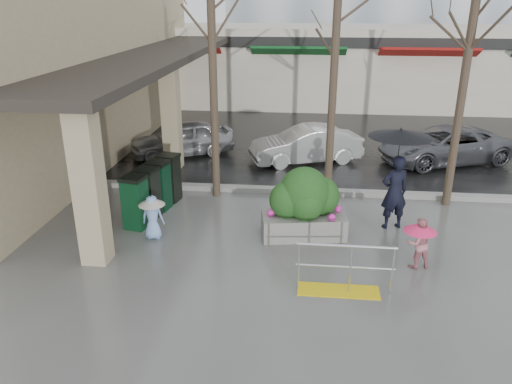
% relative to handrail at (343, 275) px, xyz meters
% --- Properties ---
extents(ground, '(120.00, 120.00, 0.00)m').
position_rel_handrail_xyz_m(ground, '(-1.36, 1.20, -0.38)').
color(ground, '#51514F').
rests_on(ground, ground).
extents(street_asphalt, '(120.00, 36.00, 0.01)m').
position_rel_handrail_xyz_m(street_asphalt, '(-1.36, 23.20, -0.37)').
color(street_asphalt, black).
rests_on(street_asphalt, ground).
extents(curb, '(120.00, 0.30, 0.15)m').
position_rel_handrail_xyz_m(curb, '(-1.36, 5.20, -0.30)').
color(curb, gray).
rests_on(curb, ground).
extents(near_building, '(6.00, 18.00, 8.00)m').
position_rel_handrail_xyz_m(near_building, '(-10.36, 9.20, 3.62)').
color(near_building, tan).
rests_on(near_building, ground).
extents(canopy_slab, '(2.80, 18.00, 0.25)m').
position_rel_handrail_xyz_m(canopy_slab, '(-6.16, 9.20, 3.25)').
color(canopy_slab, '#2D2823').
rests_on(canopy_slab, pillar_front).
extents(pillar_front, '(0.55, 0.55, 3.50)m').
position_rel_handrail_xyz_m(pillar_front, '(-5.26, 0.70, 1.37)').
color(pillar_front, tan).
rests_on(pillar_front, ground).
extents(pillar_back, '(0.55, 0.55, 3.50)m').
position_rel_handrail_xyz_m(pillar_back, '(-5.26, 7.20, 1.37)').
color(pillar_back, tan).
rests_on(pillar_back, ground).
extents(storefront_row, '(34.00, 6.74, 4.00)m').
position_rel_handrail_xyz_m(storefront_row, '(0.64, 19.17, 1.64)').
color(storefront_row, beige).
rests_on(storefront_row, ground).
extents(handrail, '(1.90, 0.50, 1.03)m').
position_rel_handrail_xyz_m(handrail, '(0.00, 0.00, 0.00)').
color(handrail, yellow).
rests_on(handrail, ground).
extents(tree_west, '(3.20, 3.20, 6.80)m').
position_rel_handrail_xyz_m(tree_west, '(-3.36, 4.80, 4.71)').
color(tree_west, '#382B21').
rests_on(tree_west, ground).
extents(tree_midwest, '(3.20, 3.20, 7.00)m').
position_rel_handrail_xyz_m(tree_midwest, '(-0.16, 4.80, 4.86)').
color(tree_midwest, '#382B21').
rests_on(tree_midwest, ground).
extents(tree_mideast, '(3.20, 3.20, 6.50)m').
position_rel_handrail_xyz_m(tree_mideast, '(3.14, 4.80, 4.48)').
color(tree_mideast, '#382B21').
rests_on(tree_mideast, ground).
extents(woman, '(1.52, 1.52, 2.57)m').
position_rel_handrail_xyz_m(woman, '(1.39, 3.11, 1.19)').
color(woman, black).
rests_on(woman, ground).
extents(child_pink, '(0.70, 0.70, 1.13)m').
position_rel_handrail_xyz_m(child_pink, '(1.64, 1.16, 0.28)').
color(child_pink, '#CA7B86').
rests_on(child_pink, ground).
extents(child_blue, '(0.63, 0.63, 1.09)m').
position_rel_handrail_xyz_m(child_blue, '(-4.36, 1.90, 0.27)').
color(child_blue, '#80A8E4').
rests_on(child_blue, ground).
extents(planter, '(2.11, 1.30, 1.73)m').
position_rel_handrail_xyz_m(planter, '(-0.80, 2.46, 0.45)').
color(planter, slate).
rests_on(planter, ground).
extents(news_boxes, '(1.00, 2.48, 1.35)m').
position_rel_handrail_xyz_m(news_boxes, '(-4.78, 3.37, 0.30)').
color(news_boxes, '#0D3C1F').
rests_on(news_boxes, ground).
extents(car_a, '(3.97, 2.97, 1.26)m').
position_rel_handrail_xyz_m(car_a, '(-5.31, 8.58, 0.25)').
color(car_a, '#A0A0A4').
rests_on(car_a, ground).
extents(car_b, '(4.05, 2.57, 1.26)m').
position_rel_handrail_xyz_m(car_b, '(-0.82, 8.23, 0.25)').
color(car_b, silver).
rests_on(car_b, ground).
extents(car_c, '(4.98, 3.51, 1.26)m').
position_rel_handrail_xyz_m(car_c, '(3.94, 8.73, 0.25)').
color(car_c, '#5A5B61').
rests_on(car_c, ground).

